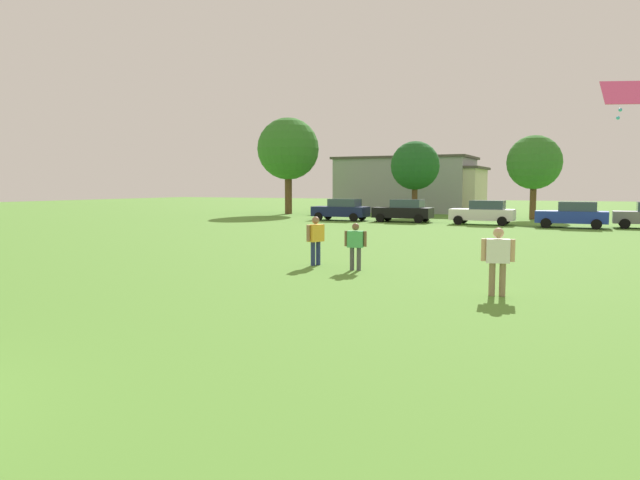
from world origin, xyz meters
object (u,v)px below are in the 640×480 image
(tree_center, at_px, (415,166))
(parked_car_blue_3, at_px, (573,215))
(adult_bystander, at_px, (498,256))
(tree_far_left, at_px, (288,149))
(parked_car_white_2, at_px, (483,212))
(parked_car_black_1, at_px, (404,211))
(bystander_near_trees, at_px, (316,236))
(kite, at_px, (623,95))
(parked_car_navy_0, at_px, (341,209))
(tree_far_right, at_px, (534,163))
(bystander_midfield, at_px, (356,242))

(tree_center, bearing_deg, parked_car_blue_3, -33.84)
(adult_bystander, xyz_separation_m, tree_far_left, (-24.32, 34.87, 5.15))
(parked_car_white_2, bearing_deg, parked_car_black_1, -4.75)
(adult_bystander, distance_m, tree_far_left, 42.83)
(parked_car_blue_3, bearing_deg, bystander_near_trees, 72.18)
(parked_car_blue_3, bearing_deg, kite, 94.47)
(tree_far_left, bearing_deg, bystander_near_trees, -60.57)
(parked_car_navy_0, height_order, parked_car_black_1, same)
(tree_far_left, xyz_separation_m, tree_center, (12.43, -0.17, -1.76))
(tree_far_left, bearing_deg, parked_car_black_1, -28.73)
(tree_center, bearing_deg, bystander_near_trees, -80.16)
(adult_bystander, height_order, bystander_near_trees, adult_bystander)
(tree_far_right, bearing_deg, adult_bystander, -86.30)
(bystander_near_trees, distance_m, tree_far_left, 36.81)
(adult_bystander, relative_size, tree_center, 0.26)
(tree_center, bearing_deg, parked_car_white_2, -47.66)
(adult_bystander, relative_size, parked_car_black_1, 0.39)
(parked_car_blue_3, bearing_deg, bystander_midfield, 76.31)
(bystander_midfield, xyz_separation_m, parked_car_black_1, (-5.87, 24.76, -0.04))
(parked_car_navy_0, distance_m, tree_center, 9.03)
(bystander_midfield, bearing_deg, tree_far_left, -68.05)
(kite, bearing_deg, parked_car_black_1, 119.56)
(tree_far_left, bearing_deg, parked_car_navy_0, -41.15)
(parked_car_blue_3, bearing_deg, tree_far_right, -70.43)
(bystander_near_trees, distance_m, tree_far_right, 32.51)
(tree_center, height_order, tree_far_right, tree_far_right)
(parked_car_blue_3, bearing_deg, parked_car_black_1, -6.33)
(bystander_near_trees, bearing_deg, tree_far_right, 14.53)
(bystander_midfield, bearing_deg, bystander_near_trees, -26.97)
(bystander_midfield, relative_size, parked_car_white_2, 0.35)
(parked_car_white_2, relative_size, tree_center, 0.66)
(parked_car_navy_0, bearing_deg, parked_car_black_1, -178.86)
(bystander_midfield, xyz_separation_m, kite, (7.45, 1.27, 4.32))
(parked_car_navy_0, height_order, tree_far_right, tree_far_right)
(parked_car_black_1, distance_m, tree_far_right, 12.01)
(tree_far_left, height_order, tree_center, tree_far_left)
(bystander_near_trees, height_order, parked_car_white_2, parked_car_white_2)
(parked_car_white_2, distance_m, tree_center, 11.15)
(parked_car_white_2, bearing_deg, bystander_midfield, 90.03)
(bystander_midfield, distance_m, kite, 8.71)
(bystander_near_trees, relative_size, parked_car_white_2, 0.39)
(parked_car_navy_0, xyz_separation_m, tree_center, (3.73, 7.43, 3.54))
(tree_center, bearing_deg, bystander_midfield, -77.47)
(parked_car_white_2, bearing_deg, tree_far_left, -22.24)
(kite, bearing_deg, bystander_midfield, -170.33)
(adult_bystander, relative_size, parked_car_blue_3, 0.39)
(bystander_midfield, bearing_deg, parked_car_blue_3, -112.96)
(kite, xyz_separation_m, tree_far_left, (-27.02, 31.00, 0.94))
(parked_car_blue_3, distance_m, tree_center, 15.87)
(parked_car_white_2, distance_m, tree_far_left, 21.78)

